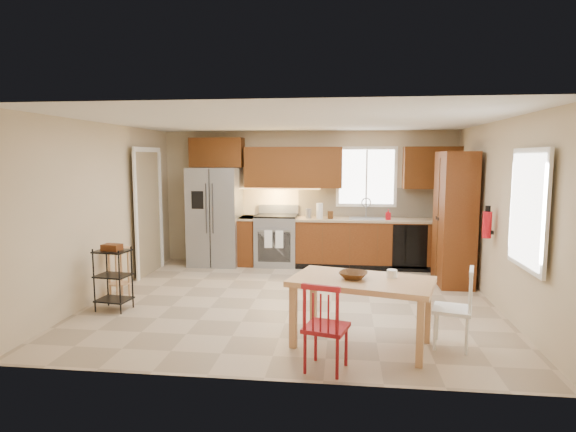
% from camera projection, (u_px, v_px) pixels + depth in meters
% --- Properties ---
extents(floor, '(5.50, 5.50, 0.00)m').
position_uv_depth(floor, '(293.00, 300.00, 6.81)').
color(floor, tan).
rests_on(floor, ground).
extents(ceiling, '(5.50, 5.00, 0.02)m').
position_uv_depth(ceiling, '(294.00, 121.00, 6.51)').
color(ceiling, silver).
rests_on(ceiling, ground).
extents(wall_back, '(5.50, 0.02, 2.50)m').
position_uv_depth(wall_back, '(307.00, 198.00, 9.13)').
color(wall_back, '#CCB793').
rests_on(wall_back, ground).
extents(wall_front, '(5.50, 0.02, 2.50)m').
position_uv_depth(wall_front, '(263.00, 245.00, 4.20)').
color(wall_front, '#CCB793').
rests_on(wall_front, ground).
extents(wall_left, '(0.02, 5.00, 2.50)m').
position_uv_depth(wall_left, '(105.00, 210.00, 6.99)').
color(wall_left, '#CCB793').
rests_on(wall_left, ground).
extents(wall_right, '(0.02, 5.00, 2.50)m').
position_uv_depth(wall_right, '(500.00, 215.00, 6.34)').
color(wall_right, '#CCB793').
rests_on(wall_right, ground).
extents(refrigerator, '(0.92, 0.75, 1.82)m').
position_uv_depth(refrigerator, '(215.00, 216.00, 9.00)').
color(refrigerator, gray).
rests_on(refrigerator, floor).
extents(range_stove, '(0.76, 0.63, 0.92)m').
position_uv_depth(range_stove, '(277.00, 241.00, 8.98)').
color(range_stove, gray).
rests_on(range_stove, floor).
extents(base_cabinet_narrow, '(0.30, 0.60, 0.90)m').
position_uv_depth(base_cabinet_narrow, '(248.00, 241.00, 9.06)').
color(base_cabinet_narrow, '#643012').
rests_on(base_cabinet_narrow, floor).
extents(base_cabinet_run, '(2.92, 0.60, 0.90)m').
position_uv_depth(base_cabinet_run, '(376.00, 243.00, 8.78)').
color(base_cabinet_run, '#643012').
rests_on(base_cabinet_run, floor).
extents(dishwasher, '(0.60, 0.02, 0.78)m').
position_uv_depth(dishwasher, '(410.00, 247.00, 8.43)').
color(dishwasher, black).
rests_on(dishwasher, floor).
extents(backsplash, '(2.92, 0.03, 0.55)m').
position_uv_depth(backsplash, '(376.00, 202.00, 8.97)').
color(backsplash, beige).
rests_on(backsplash, wall_back).
extents(upper_over_fridge, '(1.00, 0.35, 0.55)m').
position_uv_depth(upper_over_fridge, '(217.00, 153.00, 9.05)').
color(upper_over_fridge, '#5A2B0F').
rests_on(upper_over_fridge, wall_back).
extents(upper_left_block, '(1.80, 0.35, 0.75)m').
position_uv_depth(upper_left_block, '(293.00, 167.00, 8.91)').
color(upper_left_block, '#5A2B0F').
rests_on(upper_left_block, wall_back).
extents(upper_right_block, '(1.00, 0.35, 0.75)m').
position_uv_depth(upper_right_block, '(432.00, 168.00, 8.62)').
color(upper_right_block, '#5A2B0F').
rests_on(upper_right_block, wall_back).
extents(window_back, '(1.12, 0.04, 1.12)m').
position_uv_depth(window_back, '(366.00, 177.00, 8.93)').
color(window_back, white).
rests_on(window_back, wall_back).
extents(sink, '(0.62, 0.46, 0.16)m').
position_uv_depth(sink, '(366.00, 221.00, 8.75)').
color(sink, gray).
rests_on(sink, base_cabinet_run).
extents(undercab_glow, '(1.60, 0.30, 0.01)m').
position_uv_depth(undercab_glow, '(277.00, 189.00, 8.97)').
color(undercab_glow, '#FFBF66').
rests_on(undercab_glow, wall_back).
extents(soap_bottle, '(0.09, 0.09, 0.19)m').
position_uv_depth(soap_bottle, '(388.00, 214.00, 8.59)').
color(soap_bottle, red).
rests_on(soap_bottle, base_cabinet_run).
extents(paper_towel, '(0.12, 0.12, 0.28)m').
position_uv_depth(paper_towel, '(320.00, 211.00, 8.78)').
color(paper_towel, white).
rests_on(paper_towel, base_cabinet_run).
extents(canister_steel, '(0.11, 0.11, 0.18)m').
position_uv_depth(canister_steel, '(309.00, 213.00, 8.81)').
color(canister_steel, gray).
rests_on(canister_steel, base_cabinet_run).
extents(canister_wood, '(0.10, 0.10, 0.14)m').
position_uv_depth(canister_wood, '(330.00, 215.00, 8.73)').
color(canister_wood, '#512F15').
rests_on(canister_wood, base_cabinet_run).
extents(pantry, '(0.50, 0.95, 2.10)m').
position_uv_depth(pantry, '(454.00, 219.00, 7.59)').
color(pantry, '#643012').
rests_on(pantry, floor).
extents(fire_extinguisher, '(0.12, 0.12, 0.36)m').
position_uv_depth(fire_extinguisher, '(487.00, 225.00, 6.52)').
color(fire_extinguisher, red).
rests_on(fire_extinguisher, wall_right).
extents(window_right, '(0.04, 1.02, 1.32)m').
position_uv_depth(window_right, '(528.00, 209.00, 5.19)').
color(window_right, white).
rests_on(window_right, wall_right).
extents(doorway, '(0.04, 0.95, 2.10)m').
position_uv_depth(doorway, '(148.00, 213.00, 8.28)').
color(doorway, '#8C7A59').
rests_on(doorway, wall_left).
extents(dining_table, '(1.63, 1.18, 0.71)m').
position_uv_depth(dining_table, '(361.00, 313.00, 5.14)').
color(dining_table, tan).
rests_on(dining_table, floor).
extents(chair_red, '(0.49, 0.49, 0.86)m').
position_uv_depth(chair_red, '(326.00, 326.00, 4.53)').
color(chair_red, '#A3191F').
rests_on(chair_red, floor).
extents(chair_white, '(0.49, 0.49, 0.86)m').
position_uv_depth(chair_white, '(452.00, 308.00, 5.07)').
color(chair_white, white).
rests_on(chair_white, floor).
extents(table_bowl, '(0.36, 0.36, 0.07)m').
position_uv_depth(table_bowl, '(353.00, 279.00, 5.11)').
color(table_bowl, '#512F15').
rests_on(table_bowl, dining_table).
extents(table_jar, '(0.12, 0.12, 0.12)m').
position_uv_depth(table_jar, '(392.00, 276.00, 5.14)').
color(table_jar, white).
rests_on(table_jar, dining_table).
extents(bar_stool, '(0.37, 0.37, 0.72)m').
position_uv_depth(bar_stool, '(119.00, 273.00, 6.90)').
color(bar_stool, tan).
rests_on(bar_stool, floor).
extents(utility_cart, '(0.46, 0.38, 0.84)m').
position_uv_depth(utility_cart, '(113.00, 279.00, 6.33)').
color(utility_cart, black).
rests_on(utility_cart, floor).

